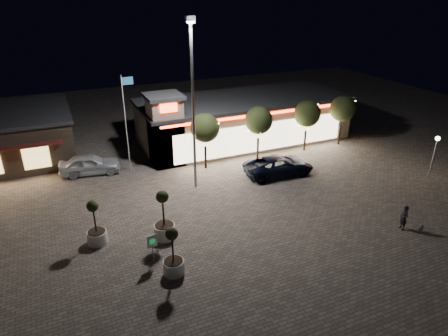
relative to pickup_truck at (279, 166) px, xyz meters
name	(u,v)px	position (x,y,z in m)	size (l,w,h in m)	color
ground	(211,249)	(-8.98, -7.32, -0.80)	(90.00, 90.00, 0.00)	#6D6458
retail_building	(240,120)	(0.53, 8.50, 1.41)	(20.40, 8.40, 6.10)	gray
floodlight_pole	(193,97)	(-6.98, 0.68, 6.22)	(0.60, 0.40, 12.38)	gray
flagpole	(126,116)	(-10.88, 5.68, 3.95)	(0.95, 0.10, 8.00)	white
lamp_post_east	(435,149)	(11.02, -5.32, 1.66)	(0.36, 0.36, 3.48)	gray
string_tree_a	(205,128)	(-4.98, 3.68, 2.76)	(2.42, 2.42, 4.79)	#332319
string_tree_b	(259,121)	(0.02, 3.68, 2.76)	(2.42, 2.42, 4.79)	#332319
string_tree_c	(307,114)	(5.02, 3.68, 2.76)	(2.42, 2.42, 4.79)	#332319
string_tree_d	(343,109)	(9.02, 3.68, 2.76)	(2.42, 2.42, 4.79)	#332319
pickup_truck	(279,166)	(0.00, 0.00, 0.00)	(2.64, 5.73, 1.59)	black
white_sedan	(90,164)	(-14.10, 6.42, 0.03)	(1.95, 4.86, 1.65)	silver
pedestrian	(404,218)	(3.00, -10.23, 0.03)	(0.60, 0.39, 1.64)	black
dog	(421,228)	(3.84, -10.96, -0.52)	(0.51, 0.33, 0.28)	#59514C
planter_left	(96,230)	(-14.95, -4.01, 0.10)	(1.17, 1.17, 2.89)	silver
planter_mid	(173,260)	(-11.58, -8.53, 0.08)	(1.15, 1.15, 2.83)	silver
planter_right	(164,223)	(-11.09, -5.06, 0.20)	(1.31, 1.31, 3.22)	silver
valet_sign	(152,243)	(-12.34, -7.18, 0.45)	(0.59, 0.16, 1.79)	gray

